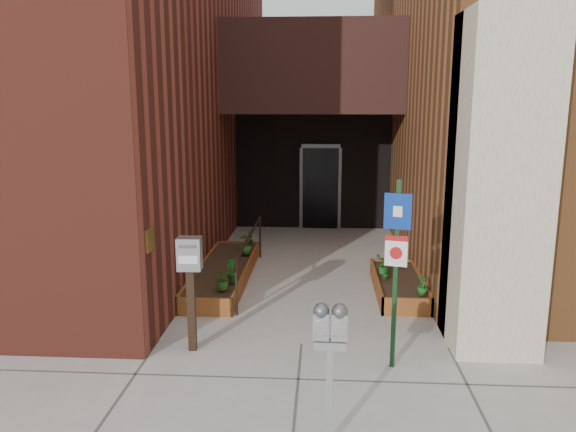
# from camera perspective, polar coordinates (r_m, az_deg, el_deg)

# --- Properties ---
(ground) EXTENTS (80.00, 80.00, 0.00)m
(ground) POSITION_cam_1_polar(r_m,az_deg,el_deg) (7.92, 1.37, -12.89)
(ground) COLOR #9E9991
(ground) RESTS_ON ground
(architecture) EXTENTS (20.00, 14.60, 10.00)m
(architecture) POSITION_cam_1_polar(r_m,az_deg,el_deg) (14.20, 1.86, 18.48)
(architecture) COLOR maroon
(architecture) RESTS_ON ground
(planter_left) EXTENTS (0.90, 3.60, 0.30)m
(planter_left) POSITION_cam_1_polar(r_m,az_deg,el_deg) (10.55, -6.52, -5.84)
(planter_left) COLOR brown
(planter_left) RESTS_ON ground
(planter_right) EXTENTS (0.80, 2.20, 0.30)m
(planter_right) POSITION_cam_1_polar(r_m,az_deg,el_deg) (10.01, 11.15, -6.97)
(planter_right) COLOR brown
(planter_right) RESTS_ON ground
(handrail) EXTENTS (0.04, 3.34, 0.90)m
(handrail) POSITION_cam_1_polar(r_m,az_deg,el_deg) (10.26, -3.89, -2.73)
(handrail) COLOR black
(handrail) RESTS_ON ground
(parking_meter) EXTENTS (0.32, 0.15, 1.45)m
(parking_meter) POSITION_cam_1_polar(r_m,az_deg,el_deg) (5.38, 4.30, -12.13)
(parking_meter) COLOR #A0A0A2
(parking_meter) RESTS_ON ground
(sign_post) EXTENTS (0.32, 0.12, 2.38)m
(sign_post) POSITION_cam_1_polar(r_m,az_deg,el_deg) (6.91, 10.94, -3.89)
(sign_post) COLOR black
(sign_post) RESTS_ON ground
(payment_dropbox) EXTENTS (0.32, 0.25, 1.56)m
(payment_dropbox) POSITION_cam_1_polar(r_m,az_deg,el_deg) (7.47, -9.92, -5.39)
(payment_dropbox) COLOR black
(payment_dropbox) RESTS_ON ground
(shrub_left_a) EXTENTS (0.37, 0.37, 0.35)m
(shrub_left_a) POSITION_cam_1_polar(r_m,az_deg,el_deg) (9.14, -6.59, -6.36)
(shrub_left_a) COLOR #295819
(shrub_left_a) RESTS_ON planter_left
(shrub_left_b) EXTENTS (0.29, 0.29, 0.38)m
(shrub_left_b) POSITION_cam_1_polar(r_m,az_deg,el_deg) (9.49, -5.79, -5.57)
(shrub_left_b) COLOR #175218
(shrub_left_b) RESTS_ON planter_left
(shrub_left_c) EXTENTS (0.27, 0.27, 0.41)m
(shrub_left_c) POSITION_cam_1_polar(r_m,az_deg,el_deg) (11.15, -4.34, -2.85)
(shrub_left_c) COLOR #285C1A
(shrub_left_c) RESTS_ON planter_left
(shrub_left_d) EXTENTS (0.22, 0.22, 0.33)m
(shrub_left_d) POSITION_cam_1_polar(r_m,az_deg,el_deg) (11.94, -3.80, -2.06)
(shrub_left_d) COLOR #1D5317
(shrub_left_d) RESTS_ON planter_left
(shrub_right_a) EXTENTS (0.23, 0.23, 0.30)m
(shrub_right_a) POSITION_cam_1_polar(r_m,az_deg,el_deg) (9.10, 13.52, -6.87)
(shrub_right_a) COLOR #1B601D
(shrub_right_a) RESTS_ON planter_right
(shrub_right_b) EXTENTS (0.23, 0.23, 0.31)m
(shrub_right_b) POSITION_cam_1_polar(r_m,az_deg,el_deg) (9.71, 9.89, -5.49)
(shrub_right_b) COLOR #1B5418
(shrub_right_b) RESTS_ON planter_right
(shrub_right_c) EXTENTS (0.40, 0.40, 0.34)m
(shrub_right_c) POSITION_cam_1_polar(r_m,az_deg,el_deg) (10.00, 9.70, -4.91)
(shrub_right_c) COLOR #1A5D1B
(shrub_right_c) RESTS_ON planter_right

